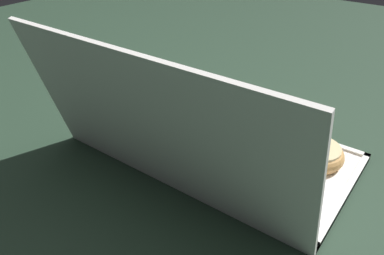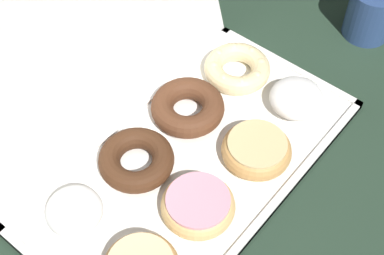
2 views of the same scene
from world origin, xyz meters
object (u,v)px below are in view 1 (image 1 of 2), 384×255
object	(u,v)px
glazed_ring_donut_2	(208,113)
powdered_filled_donut_4	(286,187)
chocolate_cake_ring_donut_5	(226,162)
chocolate_cake_ring_donut_6	(171,140)
glazed_ring_donut_0	(316,154)
pink_frosted_donut_1	(258,134)
cruller_donut_7	(130,121)
donut_box	(216,146)
coffee_mug	(92,68)
powdered_filled_donut_3	(164,98)

from	to	relation	value
glazed_ring_donut_2	powdered_filled_donut_4	xyz separation A→B (m)	(-0.26, 0.14, 0.00)
glazed_ring_donut_2	chocolate_cake_ring_donut_5	size ratio (longest dim) A/B	0.94
glazed_ring_donut_2	chocolate_cake_ring_donut_6	size ratio (longest dim) A/B	0.91
chocolate_cake_ring_donut_5	glazed_ring_donut_2	bearing A→B (deg)	-45.17
glazed_ring_donut_0	pink_frosted_donut_1	distance (m)	0.12
chocolate_cake_ring_donut_5	cruller_donut_7	bearing A→B (deg)	-0.97
donut_box	coffee_mug	distance (m)	0.46
pink_frosted_donut_1	powdered_filled_donut_4	distance (m)	0.18
donut_box	cruller_donut_7	size ratio (longest dim) A/B	4.72
powdered_filled_donut_4	coffee_mug	distance (m)	0.65
glazed_ring_donut_0	pink_frosted_donut_1	size ratio (longest dim) A/B	0.98
donut_box	glazed_ring_donut_2	bearing A→B (deg)	-44.88
glazed_ring_donut_2	cruller_donut_7	world-z (taller)	glazed_ring_donut_2
donut_box	powdered_filled_donut_3	world-z (taller)	powdered_filled_donut_3
donut_box	chocolate_cake_ring_donut_5	xyz separation A→B (m)	(-0.06, 0.06, 0.02)
donut_box	pink_frosted_donut_1	world-z (taller)	pink_frosted_donut_1
glazed_ring_donut_0	pink_frosted_donut_1	xyz separation A→B (m)	(0.12, 0.00, 0.00)
cruller_donut_7	coffee_mug	bearing A→B (deg)	-24.59
powdered_filled_donut_4	donut_box	bearing A→B (deg)	-20.37
powdered_filled_donut_4	chocolate_cake_ring_donut_6	bearing A→B (deg)	-0.15
glazed_ring_donut_0	powdered_filled_donut_4	xyz separation A→B (m)	(0.00, 0.13, 0.00)
glazed_ring_donut_0	cruller_donut_7	xyz separation A→B (m)	(0.38, 0.12, -0.00)
pink_frosted_donut_1	chocolate_cake_ring_donut_6	size ratio (longest dim) A/B	0.90
glazed_ring_donut_0	powdered_filled_donut_4	world-z (taller)	powdered_filled_donut_4
pink_frosted_donut_1	chocolate_cake_ring_donut_6	world-z (taller)	chocolate_cake_ring_donut_6
pink_frosted_donut_1	glazed_ring_donut_0	bearing A→B (deg)	-179.08
glazed_ring_donut_2	powdered_filled_donut_4	distance (m)	0.29
powdered_filled_donut_4	cruller_donut_7	xyz separation A→B (m)	(0.38, -0.01, -0.00)
donut_box	chocolate_cake_ring_donut_6	bearing A→B (deg)	45.29
glazed_ring_donut_0	donut_box	bearing A→B (deg)	18.43
glazed_ring_donut_0	chocolate_cake_ring_donut_6	distance (m)	0.29
powdered_filled_donut_3	donut_box	bearing A→B (deg)	162.47
glazed_ring_donut_2	coffee_mug	size ratio (longest dim) A/B	1.02
pink_frosted_donut_1	cruller_donut_7	size ratio (longest dim) A/B	0.94
powdered_filled_donut_3	pink_frosted_donut_1	bearing A→B (deg)	179.97
pink_frosted_donut_1	glazed_ring_donut_2	xyz separation A→B (m)	(0.13, -0.01, 0.00)
powdered_filled_donut_3	chocolate_cake_ring_donut_5	size ratio (longest dim) A/B	0.76
chocolate_cake_ring_donut_5	coffee_mug	distance (m)	0.53
powdered_filled_donut_4	chocolate_cake_ring_donut_5	bearing A→B (deg)	-2.67
chocolate_cake_ring_donut_5	coffee_mug	xyz separation A→B (m)	(0.51, -0.12, 0.02)
powdered_filled_donut_4	cruller_donut_7	world-z (taller)	powdered_filled_donut_4
pink_frosted_donut_1	powdered_filled_donut_3	size ratio (longest dim) A/B	1.21
chocolate_cake_ring_donut_5	cruller_donut_7	xyz separation A→B (m)	(0.25, -0.00, 0.00)
donut_box	chocolate_cake_ring_donut_5	distance (m)	0.09
donut_box	coffee_mug	size ratio (longest dim) A/B	5.07
pink_frosted_donut_1	cruller_donut_7	world-z (taller)	pink_frosted_donut_1
chocolate_cake_ring_donut_5	chocolate_cake_ring_donut_6	size ratio (longest dim) A/B	0.97
pink_frosted_donut_1	coffee_mug	distance (m)	0.52
glazed_ring_donut_2	chocolate_cake_ring_donut_5	distance (m)	0.19
pink_frosted_donut_1	powdered_filled_donut_3	bearing A→B (deg)	-0.03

